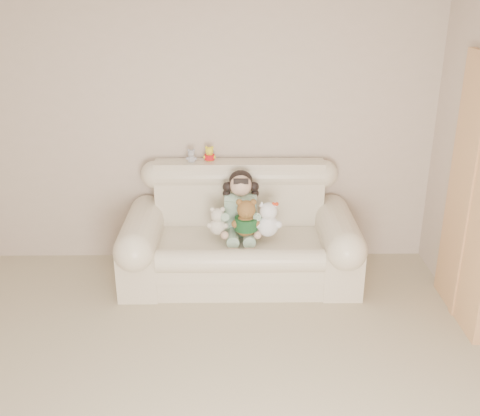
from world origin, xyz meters
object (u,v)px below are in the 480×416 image
at_px(white_cat, 268,216).
at_px(cream_teddy, 218,218).
at_px(brown_teddy, 246,214).
at_px(sofa, 240,228).
at_px(seated_child, 241,203).

bearing_deg(white_cat, cream_teddy, 154.77).
bearing_deg(brown_teddy, cream_teddy, 154.75).
bearing_deg(sofa, white_cat, -27.29).
relative_size(seated_child, brown_teddy, 1.51).
xyz_separation_m(sofa, brown_teddy, (0.05, -0.12, 0.19)).
relative_size(seated_child, cream_teddy, 2.03).
bearing_deg(white_cat, brown_teddy, 158.53).
xyz_separation_m(sofa, cream_teddy, (-0.20, -0.09, 0.13)).
bearing_deg(brown_teddy, seated_child, 84.63).
bearing_deg(sofa, brown_teddy, -66.33).
distance_m(sofa, brown_teddy, 0.23).
height_order(sofa, brown_teddy, sofa).
xyz_separation_m(brown_teddy, white_cat, (0.19, -0.00, -0.01)).
bearing_deg(seated_child, white_cat, -36.74).
bearing_deg(cream_teddy, white_cat, -13.99).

